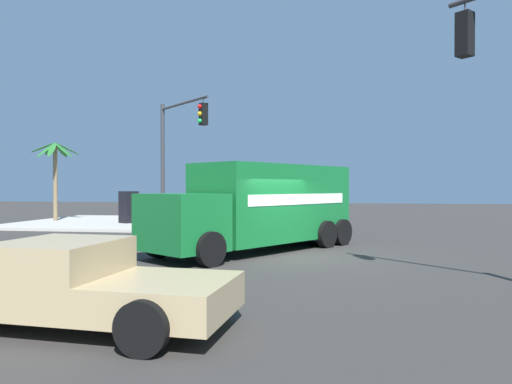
# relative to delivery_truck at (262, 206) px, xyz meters

# --- Properties ---
(ground_plane) EXTENTS (100.00, 100.00, 0.00)m
(ground_plane) POSITION_rel_delivery_truck_xyz_m (-1.28, -1.22, -1.57)
(ground_plane) COLOR #33302D
(sidewalk_corner_far) EXTENTS (10.68, 10.68, 0.14)m
(sidewalk_corner_far) POSITION_rel_delivery_truck_xyz_m (10.67, 10.74, -1.50)
(sidewalk_corner_far) COLOR #B2ADA0
(sidewalk_corner_far) RESTS_ON ground
(delivery_truck) EXTENTS (8.25, 6.78, 3.03)m
(delivery_truck) POSITION_rel_delivery_truck_xyz_m (0.00, 0.00, 0.00)
(delivery_truck) COLOR #146B2D
(delivery_truck) RESTS_ON ground
(traffic_light_secondary) EXTENTS (3.04, 3.22, 6.23)m
(traffic_light_secondary) POSITION_rel_delivery_truck_xyz_m (5.09, 4.91, 2.66)
(traffic_light_secondary) COLOR #38383D
(traffic_light_secondary) RESTS_ON sidewalk_corner_far
(pickup_tan) EXTENTS (2.56, 5.33, 1.38)m
(pickup_tan) POSITION_rel_delivery_truck_xyz_m (-9.33, 1.80, -0.84)
(pickup_tan) COLOR tan
(pickup_tan) RESTS_ON ground
(vending_machine_red) EXTENTS (1.15, 1.09, 1.85)m
(vending_machine_red) POSITION_rel_delivery_truck_xyz_m (9.55, 9.25, -0.50)
(vending_machine_red) COLOR black
(vending_machine_red) RESTS_ON sidewalk_corner_far
(palm_tree_far) EXTENTS (2.83, 2.94, 4.90)m
(palm_tree_far) POSITION_rel_delivery_truck_xyz_m (10.62, 14.60, 2.01)
(palm_tree_far) COLOR #7A6647
(palm_tree_far) RESTS_ON sidewalk_corner_far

